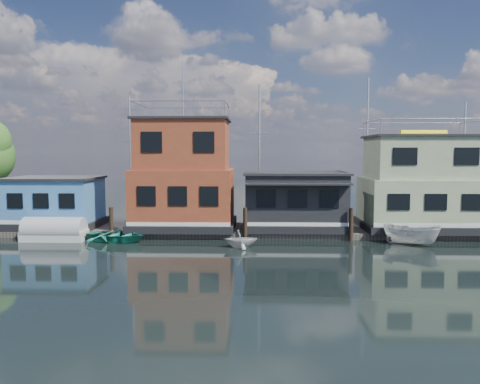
{
  "coord_description": "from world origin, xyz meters",
  "views": [
    {
      "loc": [
        -3.33,
        -21.59,
        5.92
      ],
      "look_at": [
        -4.44,
        12.0,
        3.0
      ],
      "focal_mm": 35.0,
      "sensor_mm": 36.0,
      "label": 1
    }
  ],
  "objects_px": {
    "tarp_runabout": "(54,231)",
    "houseboat_red": "(184,177)",
    "dinghy_white": "(240,239)",
    "motorboat": "(411,234)",
    "dinghy_teal": "(116,235)",
    "houseboat_green": "(421,185)",
    "houseboat_dark": "(295,200)",
    "houseboat_blue": "(55,202)"
  },
  "relations": [
    {
      "from": "tarp_runabout",
      "to": "houseboat_red",
      "type": "bearing_deg",
      "value": 21.77
    },
    {
      "from": "dinghy_white",
      "to": "motorboat",
      "type": "relative_size",
      "value": 0.59
    },
    {
      "from": "dinghy_teal",
      "to": "dinghy_white",
      "type": "bearing_deg",
      "value": -86.01
    },
    {
      "from": "houseboat_green",
      "to": "houseboat_dark",
      "type": "bearing_deg",
      "value": -179.88
    },
    {
      "from": "houseboat_red",
      "to": "houseboat_green",
      "type": "distance_m",
      "value": 17.01
    },
    {
      "from": "tarp_runabout",
      "to": "dinghy_teal",
      "type": "distance_m",
      "value": 4.25
    },
    {
      "from": "tarp_runabout",
      "to": "dinghy_white",
      "type": "distance_m",
      "value": 12.6
    },
    {
      "from": "houseboat_dark",
      "to": "houseboat_green",
      "type": "xyz_separation_m",
      "value": [
        9.0,
        0.02,
        1.13
      ]
    },
    {
      "from": "tarp_runabout",
      "to": "dinghy_teal",
      "type": "xyz_separation_m",
      "value": [
        4.24,
        -0.21,
        -0.21
      ]
    },
    {
      "from": "houseboat_dark",
      "to": "dinghy_white",
      "type": "relative_size",
      "value": 3.55
    },
    {
      "from": "houseboat_blue",
      "to": "tarp_runabout",
      "type": "height_order",
      "value": "houseboat_blue"
    },
    {
      "from": "houseboat_dark",
      "to": "houseboat_green",
      "type": "bearing_deg",
      "value": 0.12
    },
    {
      "from": "tarp_runabout",
      "to": "motorboat",
      "type": "distance_m",
      "value": 23.28
    },
    {
      "from": "motorboat",
      "to": "tarp_runabout",
      "type": "bearing_deg",
      "value": 120.52
    },
    {
      "from": "houseboat_blue",
      "to": "motorboat",
      "type": "height_order",
      "value": "houseboat_blue"
    },
    {
      "from": "tarp_runabout",
      "to": "dinghy_teal",
      "type": "relative_size",
      "value": 1.04
    },
    {
      "from": "houseboat_red",
      "to": "houseboat_green",
      "type": "relative_size",
      "value": 1.41
    },
    {
      "from": "houseboat_green",
      "to": "dinghy_teal",
      "type": "height_order",
      "value": "houseboat_green"
    },
    {
      "from": "motorboat",
      "to": "houseboat_green",
      "type": "bearing_deg",
      "value": 6.52
    },
    {
      "from": "houseboat_red",
      "to": "motorboat",
      "type": "xyz_separation_m",
      "value": [
        15.07,
        -4.0,
        -3.42
      ]
    },
    {
      "from": "houseboat_blue",
      "to": "motorboat",
      "type": "distance_m",
      "value": 24.94
    },
    {
      "from": "houseboat_red",
      "to": "houseboat_green",
      "type": "bearing_deg",
      "value": 0.0
    },
    {
      "from": "houseboat_blue",
      "to": "tarp_runabout",
      "type": "xyz_separation_m",
      "value": [
        1.3,
        -3.27,
        -1.58
      ]
    },
    {
      "from": "tarp_runabout",
      "to": "dinghy_white",
      "type": "xyz_separation_m",
      "value": [
        12.46,
        -1.86,
        -0.08
      ]
    },
    {
      "from": "dinghy_white",
      "to": "dinghy_teal",
      "type": "xyz_separation_m",
      "value": [
        -8.23,
        1.65,
        -0.13
      ]
    },
    {
      "from": "houseboat_red",
      "to": "tarp_runabout",
      "type": "bearing_deg",
      "value": -158.28
    },
    {
      "from": "dinghy_teal",
      "to": "motorboat",
      "type": "height_order",
      "value": "motorboat"
    },
    {
      "from": "houseboat_green",
      "to": "dinghy_white",
      "type": "bearing_deg",
      "value": -158.06
    },
    {
      "from": "tarp_runabout",
      "to": "dinghy_white",
      "type": "height_order",
      "value": "tarp_runabout"
    },
    {
      "from": "houseboat_blue",
      "to": "houseboat_dark",
      "type": "distance_m",
      "value": 17.5
    },
    {
      "from": "houseboat_red",
      "to": "motorboat",
      "type": "height_order",
      "value": "houseboat_red"
    },
    {
      "from": "houseboat_green",
      "to": "dinghy_white",
      "type": "distance_m",
      "value": 14.06
    },
    {
      "from": "dinghy_white",
      "to": "motorboat",
      "type": "height_order",
      "value": "motorboat"
    },
    {
      "from": "houseboat_red",
      "to": "houseboat_dark",
      "type": "relative_size",
      "value": 1.6
    },
    {
      "from": "dinghy_white",
      "to": "motorboat",
      "type": "bearing_deg",
      "value": -91.73
    },
    {
      "from": "tarp_runabout",
      "to": "houseboat_blue",
      "type": "bearing_deg",
      "value": 111.71
    },
    {
      "from": "houseboat_blue",
      "to": "houseboat_green",
      "type": "bearing_deg",
      "value": 0.0
    },
    {
      "from": "dinghy_white",
      "to": "motorboat",
      "type": "distance_m",
      "value": 10.87
    },
    {
      "from": "dinghy_white",
      "to": "houseboat_dark",
      "type": "bearing_deg",
      "value": -43.9
    },
    {
      "from": "houseboat_blue",
      "to": "dinghy_teal",
      "type": "bearing_deg",
      "value": -32.18
    },
    {
      "from": "dinghy_teal",
      "to": "houseboat_green",
      "type": "bearing_deg",
      "value": -65.24
    },
    {
      "from": "houseboat_red",
      "to": "houseboat_green",
      "type": "xyz_separation_m",
      "value": [
        17.0,
        0.0,
        -0.55
      ]
    }
  ]
}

